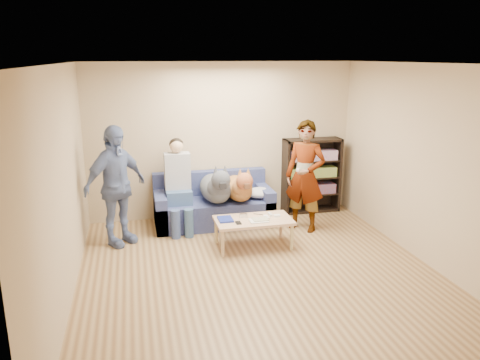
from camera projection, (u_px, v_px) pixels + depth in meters
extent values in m
plane|color=brown|center=(262.00, 277.00, 5.86)|extent=(5.00, 5.00, 0.00)
plane|color=white|center=(264.00, 64.00, 5.19)|extent=(5.00, 5.00, 0.00)
plane|color=tan|center=(223.00, 141.00, 7.88)|extent=(4.50, 0.00, 4.50)
plane|color=tan|center=(363.00, 267.00, 3.17)|extent=(4.50, 0.00, 4.50)
plane|color=tan|center=(62.00, 189.00, 5.03)|extent=(0.00, 5.00, 5.00)
plane|color=tan|center=(431.00, 167.00, 6.01)|extent=(0.00, 5.00, 5.00)
ellipsoid|color=#AFAEB3|center=(260.00, 193.00, 7.68)|extent=(0.46, 0.39, 0.16)
imported|color=gray|center=(305.00, 176.00, 7.27)|extent=(0.75, 0.74, 1.74)
imported|color=#6975A8|center=(116.00, 186.00, 6.69)|extent=(1.07, 0.98, 1.76)
cube|color=silver|center=(298.00, 170.00, 6.99)|extent=(0.08, 0.12, 0.03)
cube|color=navy|center=(225.00, 219.00, 6.65)|extent=(0.20, 0.26, 0.03)
cube|color=silver|center=(259.00, 221.00, 6.61)|extent=(0.26, 0.20, 0.02)
cube|color=#A8A486|center=(260.00, 219.00, 6.63)|extent=(0.22, 0.17, 0.01)
cube|color=silver|center=(243.00, 215.00, 6.78)|extent=(0.11, 0.06, 0.05)
cube|color=silver|center=(270.00, 214.00, 6.85)|extent=(0.04, 0.13, 0.03)
cube|color=white|center=(277.00, 216.00, 6.79)|extent=(0.09, 0.06, 0.03)
cylinder|color=silver|center=(267.00, 218.00, 6.72)|extent=(0.07, 0.07, 0.02)
cylinder|color=white|center=(266.00, 216.00, 6.79)|extent=(0.07, 0.07, 0.02)
cylinder|color=orange|center=(255.00, 223.00, 6.54)|extent=(0.13, 0.06, 0.01)
cylinder|color=black|center=(258.00, 214.00, 6.89)|extent=(0.13, 0.08, 0.01)
cube|color=black|center=(238.00, 223.00, 6.53)|extent=(0.07, 0.12, 0.02)
cube|color=#515B93|center=(214.00, 211.00, 7.68)|extent=(1.90, 0.85, 0.42)
cube|color=#515B93|center=(210.00, 182.00, 7.89)|extent=(1.90, 0.18, 0.40)
cube|color=#515B93|center=(160.00, 211.00, 7.47)|extent=(0.18, 0.85, 0.58)
cube|color=#515B93|center=(264.00, 203.00, 7.84)|extent=(0.18, 0.85, 0.58)
cube|color=#3D5886|center=(179.00, 196.00, 7.40)|extent=(0.40, 0.38, 0.22)
cylinder|color=#3D4E86|center=(176.00, 225.00, 7.06)|extent=(0.14, 0.14, 0.47)
cylinder|color=#3B5C82|center=(189.00, 224.00, 7.10)|extent=(0.14, 0.14, 0.47)
cube|color=#AFAFB4|center=(177.00, 171.00, 7.39)|extent=(0.40, 0.24, 0.58)
sphere|color=#DCB084|center=(176.00, 146.00, 7.29)|extent=(0.21, 0.21, 0.21)
ellipsoid|color=black|center=(176.00, 144.00, 7.31)|extent=(0.22, 0.22, 0.19)
ellipsoid|color=#51555C|center=(215.00, 188.00, 7.50)|extent=(0.48, 1.00, 0.42)
sphere|color=#4B4F55|center=(219.00, 188.00, 7.17)|extent=(0.36, 0.36, 0.36)
sphere|color=#484A51|center=(221.00, 180.00, 6.96)|extent=(0.29, 0.29, 0.29)
cube|color=black|center=(222.00, 185.00, 6.86)|extent=(0.09, 0.14, 0.08)
cone|color=#52555D|center=(216.00, 170.00, 6.93)|extent=(0.09, 0.09, 0.14)
cone|color=#4C4E56|center=(225.00, 169.00, 6.96)|extent=(0.09, 0.09, 0.14)
cylinder|color=#50555B|center=(211.00, 184.00, 7.91)|extent=(0.06, 0.33, 0.19)
ellipsoid|color=#B17436|center=(238.00, 188.00, 7.58)|extent=(0.43, 0.90, 0.37)
sphere|color=#A96033|center=(242.00, 188.00, 7.27)|extent=(0.32, 0.32, 0.32)
sphere|color=#A85D33|center=(244.00, 181.00, 7.08)|extent=(0.26, 0.26, 0.26)
cube|color=#52311C|center=(246.00, 186.00, 6.99)|extent=(0.08, 0.12, 0.07)
cone|color=#A56C32|center=(240.00, 172.00, 7.06)|extent=(0.08, 0.08, 0.12)
cone|color=#B36736|center=(248.00, 172.00, 7.08)|extent=(0.08, 0.08, 0.12)
cylinder|color=#B26536|center=(233.00, 184.00, 7.96)|extent=(0.05, 0.29, 0.17)
cube|color=#D6B083|center=(253.00, 220.00, 6.70)|extent=(1.10, 0.60, 0.04)
cylinder|color=tan|center=(223.00, 244.00, 6.41)|extent=(0.05, 0.05, 0.38)
cylinder|color=tan|center=(292.00, 237.00, 6.63)|extent=(0.05, 0.05, 0.38)
cylinder|color=#D5BE83|center=(216.00, 231.00, 6.88)|extent=(0.05, 0.05, 0.38)
cylinder|color=tan|center=(281.00, 225.00, 7.10)|extent=(0.05, 0.05, 0.38)
cube|color=black|center=(285.00, 177.00, 8.11)|extent=(0.04, 0.34, 1.30)
cube|color=black|center=(337.00, 174.00, 8.32)|extent=(0.04, 0.34, 1.30)
cube|color=black|center=(313.00, 140.00, 8.05)|extent=(1.00, 0.34, 0.04)
cube|color=black|center=(310.00, 209.00, 8.37)|extent=(1.00, 0.34, 0.04)
cube|color=black|center=(308.00, 173.00, 8.36)|extent=(1.00, 0.02, 1.30)
cube|color=black|center=(311.00, 193.00, 8.30)|extent=(0.94, 0.32, 0.03)
cube|color=black|center=(311.00, 177.00, 8.22)|extent=(0.94, 0.32, 0.02)
cube|color=black|center=(312.00, 160.00, 8.14)|extent=(0.94, 0.32, 0.02)
cube|color=#B23333|center=(311.00, 188.00, 8.25)|extent=(0.84, 0.24, 0.17)
cube|color=gold|center=(312.00, 172.00, 8.18)|extent=(0.84, 0.24, 0.17)
cube|color=#994C99|center=(313.00, 155.00, 8.10)|extent=(0.84, 0.24, 0.17)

